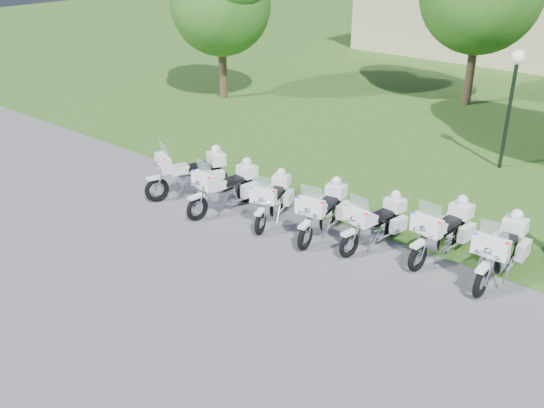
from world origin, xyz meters
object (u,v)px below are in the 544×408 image
Objects in this scene: motorcycle_3 at (323,210)px; motorcycle_4 at (376,221)px; lamp_post at (514,80)px; motorcycle_0 at (191,172)px; motorcycle_5 at (443,230)px; motorcycle_1 at (226,187)px; motorcycle_2 at (273,198)px; motorcycle_6 at (501,249)px.

motorcycle_3 is 1.36m from motorcycle_4.
lamp_post reaches higher than motorcycle_4.
motorcycle_5 is (7.15, 1.31, -0.03)m from motorcycle_0.
motorcycle_1 is at bearing 20.50° from motorcycle_4.
motorcycle_0 is 1.47m from motorcycle_1.
motorcycle_2 is at bearing 19.51° from motorcycle_4.
motorcycle_0 reaches higher than motorcycle_5.
lamp_post is (-1.07, 6.54, 2.20)m from motorcycle_5.
motorcycle_1 is 0.97× the size of motorcycle_6.
motorcycle_2 is 0.87× the size of motorcycle_5.
motorcycle_6 is (8.55, 1.22, -0.01)m from motorcycle_0.
motorcycle_5 is at bearing -4.68° from motorcycle_6.
motorcycle_1 is at bearing 0.74° from motorcycle_3.
motorcycle_6 reaches higher than motorcycle_3.
motorcycle_6 is (2.89, 0.46, 0.07)m from motorcycle_4.
motorcycle_3 is at bearing -162.67° from motorcycle_1.
motorcycle_4 is (1.32, 0.33, -0.03)m from motorcycle_3.
motorcycle_5 reaches higher than motorcycle_4.
motorcycle_2 is 0.94× the size of motorcycle_4.
motorcycle_6 is at bearing -148.94° from motorcycle_0.
motorcycle_0 is 7.27m from motorcycle_5.
motorcycle_3 is 7.93m from lamp_post.
motorcycle_4 is 7.44m from lamp_post.
lamp_post reaches higher than motorcycle_0.
motorcycle_0 is 0.96× the size of motorcycle_6.
motorcycle_6 is (4.21, 0.79, 0.04)m from motorcycle_3.
motorcycle_2 is at bearing -152.13° from motorcycle_0.
motorcycle_6 is at bearing -162.44° from motorcycle_1.
lamp_post is at bearing -112.73° from motorcycle_3.
lamp_post is (4.62, 7.93, 2.20)m from motorcycle_1.
lamp_post reaches higher than motorcycle_2.
motorcycle_0 is 8.64m from motorcycle_6.
motorcycle_5 is 0.64× the size of lamp_post.
motorcycle_5 is at bearing -172.26° from motorcycle_3.
motorcycle_2 is at bearing 8.45° from motorcycle_6.
motorcycle_2 is 8.57m from lamp_post.
motorcycle_6 reaches higher than motorcycle_1.
motorcycle_6 is at bearing -162.00° from motorcycle_4.
motorcycle_4 is (4.19, 0.85, -0.04)m from motorcycle_1.
motorcycle_5 is at bearing -80.71° from lamp_post.
motorcycle_4 is 2.93m from motorcycle_6.
motorcycle_0 is 5.71m from motorcycle_4.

